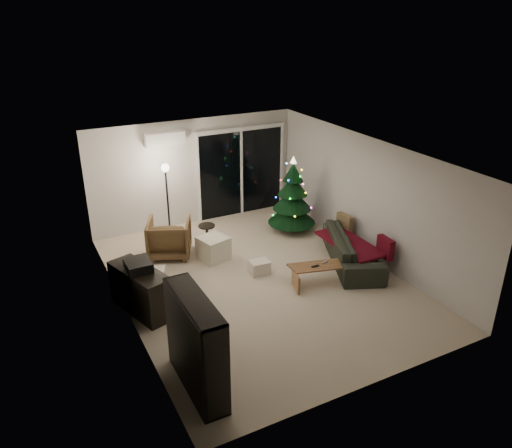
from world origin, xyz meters
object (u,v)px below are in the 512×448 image
Objects in this scene: bookshelf at (184,348)px; coffee_table at (321,274)px; media_cabinet at (141,290)px; sofa at (353,249)px; armchair at (169,238)px; christmas_tree at (292,194)px.

bookshelf is 1.18× the size of coffee_table.
media_cabinet is 4.31m from sofa.
bookshelf is at bearing 138.14° from sofa.
armchair is 2.97m from christmas_tree.
christmas_tree is at bearing 5.28° from media_cabinet.
sofa is 1.79× the size of coffee_table.
coffee_table is 2.55m from christmas_tree.
bookshelf reaches higher than sofa.
sofa is at bearing -81.91° from christmas_tree.
coffee_table is at bearing 156.65° from armchair.
sofa is 2.05m from christmas_tree.
media_cabinet is 2.09m from armchair.
media_cabinet is at bearing 110.45° from sofa.
christmas_tree reaches higher than coffee_table.
coffee_table is at bearing 134.18° from sofa.
sofa is 1.10m from coffee_table.
christmas_tree reaches higher than armchair.
sofa reaches higher than coffee_table.
media_cabinet is 0.59× the size of sofa.
media_cabinet is (0.00, 2.20, -0.31)m from bookshelf.
sofa is (4.30, -0.25, -0.08)m from media_cabinet.
armchair is 0.49× the size of christmas_tree.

